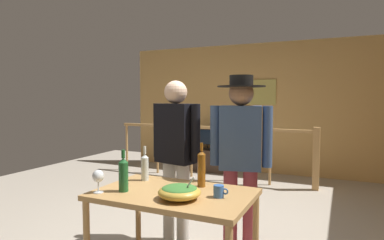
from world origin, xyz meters
TOP-DOWN VIEW (x-y plane):
  - ground_plane at (0.00, 0.00)m, footprint 8.70×8.70m
  - back_wall at (0.00, 3.35)m, footprint 5.60×0.10m
  - framed_picture at (-0.04, 3.29)m, footprint 0.64×0.03m
  - stair_railing at (-0.18, 2.41)m, footprint 3.73×0.10m
  - tv_console at (-1.01, 3.00)m, footprint 0.90×0.40m
  - flat_screen_tv at (-1.01, 2.97)m, footprint 0.53×0.12m
  - serving_table at (0.28, -0.92)m, footprint 1.21×0.77m
  - salad_bowl at (0.41, -1.07)m, footprint 0.31×0.31m
  - wine_glass at (-0.23, -1.18)m, footprint 0.09×0.09m
  - wine_bottle_clear at (-0.11, -0.71)m, footprint 0.07×0.07m
  - wine_bottle_green at (-0.08, -1.07)m, footprint 0.07×0.07m
  - wine_bottle_amber at (0.42, -0.70)m, footprint 0.07×0.07m
  - mug_blue at (0.65, -0.91)m, footprint 0.11×0.08m
  - person_standing_left at (-0.05, -0.24)m, footprint 0.57×0.30m
  - person_standing_right at (0.62, -0.24)m, footprint 0.55×0.43m

SIDE VIEW (x-z plane):
  - ground_plane at x=0.00m, z-range 0.00..0.00m
  - tv_console at x=-1.01m, z-range 0.00..0.44m
  - stair_railing at x=-0.18m, z-range 0.15..1.16m
  - serving_table at x=0.28m, z-range 0.29..1.04m
  - flat_screen_tv at x=-1.01m, z-range 0.47..0.89m
  - mug_blue at x=0.65m, z-range 0.75..0.84m
  - salad_bowl at x=0.41m, z-range 0.72..0.89m
  - wine_glass at x=-0.23m, z-range 0.78..0.96m
  - wine_bottle_clear at x=-0.11m, z-range 0.72..1.02m
  - wine_bottle_green at x=-0.08m, z-range 0.72..1.05m
  - wine_bottle_amber at x=0.42m, z-range 0.72..1.08m
  - person_standing_left at x=-0.05m, z-range 0.15..1.79m
  - person_standing_right at x=0.62m, z-range 0.16..1.84m
  - back_wall at x=0.00m, z-range 0.00..2.53m
  - framed_picture at x=-0.04m, z-range 1.34..1.82m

